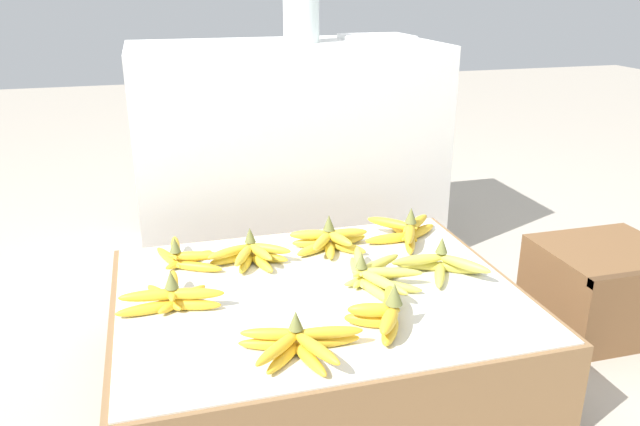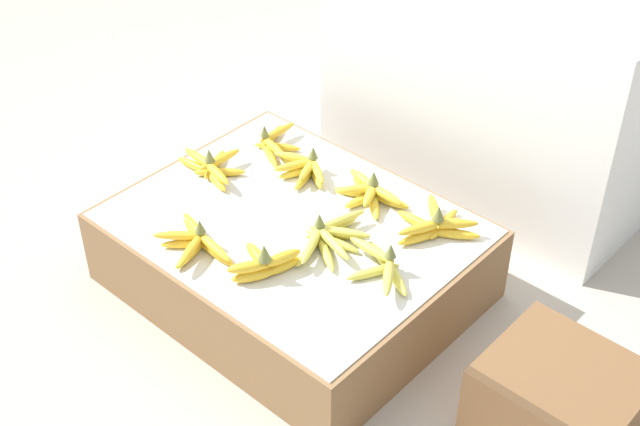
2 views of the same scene
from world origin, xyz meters
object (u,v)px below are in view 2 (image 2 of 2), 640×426
at_px(banana_bunch_front_midleft, 196,242).
at_px(banana_bunch_back_right, 435,225).
at_px(banana_bunch_middle_right, 383,265).
at_px(banana_bunch_back_midright, 369,193).
at_px(banana_bunch_front_midright, 264,263).
at_px(banana_bunch_middle_left, 211,167).
at_px(wooden_crate, 558,406).
at_px(foam_tray_white, 622,1).
at_px(banana_bunch_back_left, 273,142).
at_px(banana_bunch_middle_midright, 329,237).
at_px(banana_bunch_back_midleft, 304,168).

relative_size(banana_bunch_front_midleft, banana_bunch_back_right, 1.03).
relative_size(banana_bunch_middle_right, banana_bunch_back_midright, 1.06).
height_order(banana_bunch_front_midright, banana_bunch_middle_left, banana_bunch_front_midright).
distance_m(wooden_crate, banana_bunch_front_midright, 0.80).
height_order(banana_bunch_middle_right, foam_tray_white, foam_tray_white).
xyz_separation_m(banana_bunch_front_midright, banana_bunch_middle_left, (-0.43, 0.21, -0.01)).
xyz_separation_m(banana_bunch_back_midright, banana_bunch_back_right, (0.23, 0.01, 0.00)).
bearing_deg(banana_bunch_back_left, banana_bunch_back_right, -0.01).
height_order(banana_bunch_middle_midright, banana_bunch_back_midright, banana_bunch_back_midright).
bearing_deg(foam_tray_white, wooden_crate, -64.22).
bearing_deg(wooden_crate, banana_bunch_back_right, 158.55).
bearing_deg(banana_bunch_back_midleft, banana_bunch_back_right, 4.99).
relative_size(wooden_crate, banana_bunch_middle_left, 1.45).
bearing_deg(banana_bunch_back_midright, banana_bunch_middle_right, -44.14).
xyz_separation_m(banana_bunch_middle_left, banana_bunch_back_left, (0.04, 0.22, -0.00)).
relative_size(banana_bunch_front_midleft, banana_bunch_middle_right, 1.05).
distance_m(banana_bunch_middle_right, banana_bunch_back_right, 0.22).
distance_m(banana_bunch_front_midleft, banana_bunch_front_midright, 0.21).
height_order(banana_bunch_front_midright, banana_bunch_back_right, banana_bunch_front_midright).
relative_size(banana_bunch_front_midright, banana_bunch_middle_left, 0.81).
relative_size(banana_bunch_front_midleft, banana_bunch_middle_left, 1.03).
bearing_deg(foam_tray_white, banana_bunch_middle_midright, -109.71).
bearing_deg(banana_bunch_middle_midright, banana_bunch_back_midright, 101.24).
height_order(banana_bunch_middle_midright, banana_bunch_back_midleft, same).
bearing_deg(banana_bunch_front_midleft, banana_bunch_back_midright, 67.02).
bearing_deg(banana_bunch_back_midleft, banana_bunch_middle_left, -139.31).
distance_m(banana_bunch_middle_midright, banana_bunch_middle_right, 0.18).
relative_size(banana_bunch_front_midright, banana_bunch_back_midleft, 0.88).
relative_size(banana_bunch_middle_left, banana_bunch_middle_right, 1.02).
distance_m(wooden_crate, banana_bunch_middle_midright, 0.72).
bearing_deg(banana_bunch_middle_midright, foam_tray_white, 70.29).
distance_m(wooden_crate, banana_bunch_back_midright, 0.79).
bearing_deg(wooden_crate, banana_bunch_middle_left, -179.33).
relative_size(banana_bunch_middle_right, banana_bunch_back_midleft, 1.07).
height_order(banana_bunch_front_midleft, foam_tray_white, foam_tray_white).
relative_size(wooden_crate, banana_bunch_middle_right, 1.47).
relative_size(wooden_crate, banana_bunch_back_right, 1.46).
relative_size(banana_bunch_back_midleft, banana_bunch_back_midright, 0.99).
relative_size(banana_bunch_front_midleft, foam_tray_white, 1.08).
bearing_deg(banana_bunch_middle_midright, banana_bunch_middle_right, 1.93).
bearing_deg(banana_bunch_front_midleft, banana_bunch_back_left, 111.25).
height_order(banana_bunch_middle_right, banana_bunch_back_left, banana_bunch_middle_right).
bearing_deg(banana_bunch_middle_right, foam_tray_white, 81.59).
bearing_deg(banana_bunch_front_midright, banana_bunch_middle_left, 153.98).
relative_size(wooden_crate, banana_bunch_back_left, 1.77).
xyz_separation_m(banana_bunch_back_left, banana_bunch_back_midleft, (0.17, -0.04, 0.00)).
distance_m(banana_bunch_front_midleft, banana_bunch_back_left, 0.52).
height_order(banana_bunch_back_midright, foam_tray_white, foam_tray_white).
distance_m(banana_bunch_front_midright, banana_bunch_back_right, 0.49).
bearing_deg(banana_bunch_middle_midright, banana_bunch_middle_left, 178.56).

